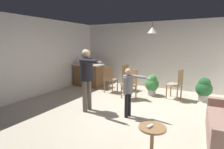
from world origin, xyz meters
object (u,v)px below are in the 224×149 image
(side_table_by_couch, at_px, (152,138))
(dining_chair_by_counter, at_px, (110,78))
(dining_chair_spare, at_px, (177,83))
(dining_chair_near_wall, at_px, (131,83))
(kitchen_counter, at_px, (89,75))
(person_child, at_px, (128,87))
(potted_plant_by_wall, at_px, (152,84))
(person_adult, at_px, (87,73))
(spare_remote_on_table, at_px, (150,126))
(potted_plant_corner, at_px, (204,88))
(dining_chair_centre_back, at_px, (128,76))

(side_table_by_couch, relative_size, dining_chair_by_counter, 0.52)
(dining_chair_spare, bearing_deg, dining_chair_near_wall, 128.50)
(kitchen_counter, distance_m, person_child, 3.57)
(dining_chair_by_counter, relative_size, potted_plant_by_wall, 1.35)
(person_adult, height_order, dining_chair_spare, person_adult)
(kitchen_counter, xyz_separation_m, dining_chair_spare, (3.63, -0.10, 0.07))
(side_table_by_couch, bearing_deg, person_child, 127.33)
(spare_remote_on_table, bearing_deg, dining_chair_by_counter, 128.80)
(dining_chair_near_wall, bearing_deg, potted_plant_by_wall, -82.57)
(dining_chair_near_wall, relative_size, potted_plant_corner, 1.30)
(person_adult, relative_size, dining_chair_centre_back, 1.68)
(dining_chair_spare, xyz_separation_m, potted_plant_corner, (0.80, 0.20, -0.12))
(kitchen_counter, bearing_deg, dining_chair_by_counter, -19.48)
(person_child, height_order, dining_chair_by_counter, person_child)
(person_child, height_order, dining_chair_spare, person_child)
(person_child, xyz_separation_m, spare_remote_on_table, (0.94, -1.32, -0.23))
(spare_remote_on_table, bearing_deg, potted_plant_corner, 79.35)
(dining_chair_near_wall, distance_m, potted_plant_corner, 2.32)
(dining_chair_near_wall, bearing_deg, person_adult, 109.55)
(potted_plant_corner, relative_size, potted_plant_by_wall, 1.04)
(side_table_by_couch, height_order, dining_chair_near_wall, dining_chair_near_wall)
(dining_chair_by_counter, distance_m, potted_plant_corner, 3.17)
(dining_chair_centre_back, bearing_deg, dining_chair_spare, 93.36)
(kitchen_counter, bearing_deg, side_table_by_couch, -42.45)
(spare_remote_on_table, bearing_deg, person_child, 125.62)
(potted_plant_corner, bearing_deg, dining_chair_near_wall, -157.52)
(dining_chair_spare, bearing_deg, dining_chair_by_counter, 110.26)
(side_table_by_couch, relative_size, person_child, 0.42)
(side_table_by_couch, bearing_deg, dining_chair_by_counter, 129.51)
(side_table_by_couch, distance_m, dining_chair_near_wall, 3.08)
(dining_chair_spare, xyz_separation_m, spare_remote_on_table, (0.12, -3.40, -0.01))
(person_adult, height_order, potted_plant_by_wall, person_adult)
(dining_chair_centre_back, bearing_deg, dining_chair_near_wall, 41.45)
(side_table_by_couch, height_order, potted_plant_corner, potted_plant_corner)
(side_table_by_couch, relative_size, person_adult, 0.31)
(person_child, height_order, dining_chair_centre_back, person_child)
(kitchen_counter, distance_m, side_table_by_couch, 5.14)
(person_child, relative_size, spare_remote_on_table, 9.49)
(dining_chair_spare, height_order, potted_plant_corner, dining_chair_spare)
(dining_chair_by_counter, bearing_deg, potted_plant_corner, 13.94)
(dining_chair_by_counter, xyz_separation_m, potted_plant_corner, (3.12, 0.56, -0.12))
(potted_plant_corner, bearing_deg, kitchen_counter, -178.74)
(dining_chair_near_wall, relative_size, dining_chair_spare, 1.00)
(dining_chair_spare, height_order, spare_remote_on_table, dining_chair_spare)
(side_table_by_couch, xyz_separation_m, person_adult, (-2.12, 1.12, 0.71))
(kitchen_counter, relative_size, potted_plant_by_wall, 1.70)
(kitchen_counter, height_order, dining_chair_centre_back, dining_chair_centre_back)
(kitchen_counter, xyz_separation_m, person_adult, (1.67, -2.34, 0.56))
(side_table_by_couch, distance_m, potted_plant_by_wall, 3.57)
(person_adult, bearing_deg, kitchen_counter, -137.17)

